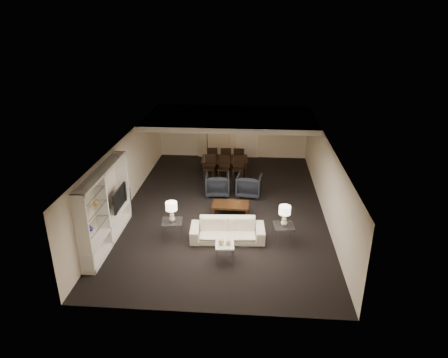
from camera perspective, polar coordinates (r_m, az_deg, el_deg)
floor at (r=14.41m, az=-0.00°, el=-4.04°), size 11.00×11.00×0.00m
ceiling at (r=13.48m, az=-0.00°, el=5.50°), size 7.00×11.00×0.02m
wall_back at (r=19.09m, az=1.26°, el=6.78°), size 7.00×0.02×2.50m
wall_front at (r=9.06m, az=-2.70°, el=-12.60°), size 7.00×0.02×2.50m
wall_left at (r=14.57m, az=-13.86°, el=0.95°), size 0.02×11.00×2.50m
wall_right at (r=14.09m, az=14.34°, el=0.15°), size 0.02×11.00×2.50m
ceiling_soffit at (r=16.87m, az=0.91°, el=8.68°), size 7.00×4.00×0.20m
curtains at (r=19.10m, az=-1.47°, el=6.62°), size 1.50×0.12×2.40m
door at (r=19.10m, az=3.36°, el=6.12°), size 0.90×0.05×2.10m
painting at (r=18.98m, az=7.66°, el=7.43°), size 0.95×0.04×0.65m
media_unit at (r=12.30m, az=-16.56°, el=-3.89°), size 0.38×3.40×2.35m
pendant_light at (r=16.98m, az=1.92°, el=7.08°), size 0.52×0.52×0.24m
sofa at (r=12.29m, az=0.49°, el=-7.35°), size 2.31×1.02×0.66m
coffee_table at (r=13.75m, az=0.94°, el=-4.41°), size 1.25×0.74×0.44m
armchair_left at (r=15.24m, az=-0.92°, el=-0.76°), size 0.95×0.98×0.84m
armchair_right at (r=15.18m, az=3.60°, el=-0.90°), size 1.00×1.02×0.84m
side_table_left at (r=12.52m, az=-7.36°, el=-7.16°), size 0.69×0.69×0.58m
side_table_right at (r=12.33m, az=8.47°, el=-7.73°), size 0.68×0.68×0.58m
table_lamp_left at (r=12.23m, az=-7.50°, el=-4.68°), size 0.36×0.36×0.64m
table_lamp_right at (r=12.04m, az=8.63°, el=-5.23°), size 0.39×0.39×0.64m
marble_table at (r=11.39m, az=0.11°, el=-10.42°), size 0.56×0.56×0.52m
gold_gourd_a at (r=11.22m, az=-0.41°, el=-8.95°), size 0.17×0.17×0.17m
gold_gourd_b at (r=11.21m, az=0.62°, el=-9.03°), size 0.14×0.14×0.14m
television at (r=13.05m, az=-15.13°, el=-2.61°), size 1.14×0.15×0.66m
vase_blue at (r=11.35m, az=-18.55°, el=-6.65°), size 0.16×0.16×0.17m
vase_amber at (r=11.56m, az=-17.89°, el=-3.20°), size 0.17×0.17×0.18m
floor_speaker at (r=14.05m, az=-13.41°, el=-3.15°), size 0.14×0.14×1.01m
dining_table at (r=17.22m, az=0.11°, el=1.81°), size 2.04×1.22×0.69m
chair_nl at (r=16.60m, az=-2.12°, el=1.61°), size 0.51×0.51×1.03m
chair_nm at (r=16.55m, az=-0.05°, el=1.55°), size 0.53×0.53×1.03m
chair_nr at (r=16.52m, az=2.02°, el=1.49°), size 0.50×0.50×1.03m
chair_fl at (r=17.82m, az=-1.66°, el=3.11°), size 0.51×0.51×1.03m
chair_fm at (r=17.77m, az=0.27°, el=3.06°), size 0.51×0.51×1.03m
chair_fr at (r=17.74m, az=2.20°, el=3.01°), size 0.51×0.51×1.03m
floor_lamp at (r=19.03m, az=-2.42°, el=5.35°), size 0.26×0.26×1.64m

